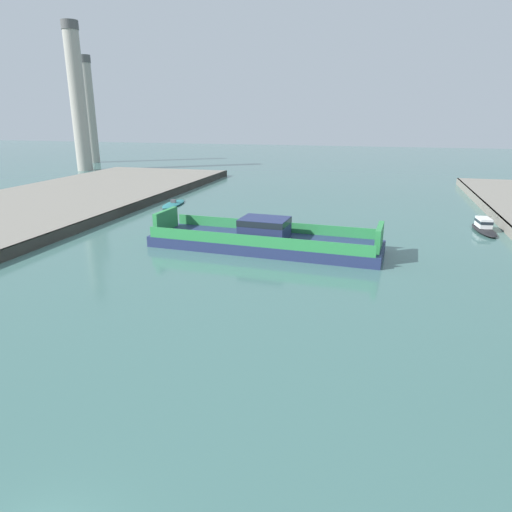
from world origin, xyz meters
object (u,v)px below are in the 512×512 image
Objects in this scene: chain_ferry at (264,239)px; smokestack_distant_a at (89,107)px; smokestack_distant_b at (77,94)px; moored_boat_near_left at (174,204)px; moored_boat_mid_right at (484,227)px.

chain_ferry is 0.84× the size of smokestack_distant_a.
chain_ferry is 83.43m from smokestack_distant_b.
moored_boat_near_left is at bearing -41.57° from smokestack_distant_b.
moored_boat_mid_right is at bearing 30.87° from chain_ferry.
chain_ferry is 27.11m from moored_boat_mid_right.
smokestack_distant_b reaches higher than chain_ferry.
smokestack_distant_a is at bearing 117.79° from smokestack_distant_b.
chain_ferry is at bearing -45.20° from moored_boat_near_left.
moored_boat_near_left is 0.26× the size of smokestack_distant_a.
moored_boat_near_left is 42.95m from moored_boat_mid_right.
smokestack_distant_a is (-69.35, 73.32, 14.34)m from chain_ferry.
smokestack_distant_a is 20.30m from smokestack_distant_b.
moored_boat_near_left is (-19.32, 19.45, -0.82)m from chain_ferry.
smokestack_distant_a is 0.85× the size of smokestack_distant_b.
chain_ferry is at bearing -42.79° from smokestack_distant_b.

